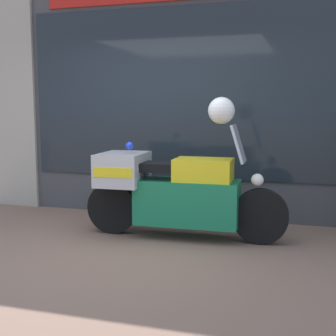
{
  "coord_description": "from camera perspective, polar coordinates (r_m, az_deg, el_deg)",
  "views": [
    {
      "loc": [
        1.95,
        -4.34,
        1.53
      ],
      "look_at": [
        0.22,
        1.29,
        0.74
      ],
      "focal_mm": 50.0,
      "sensor_mm": 36.0,
      "label": 1
    }
  ],
  "objects": [
    {
      "name": "paramedic_motorcycle",
      "position": [
        5.43,
        0.52,
        -2.69
      ],
      "size": [
        2.37,
        0.69,
        1.33
      ],
      "rotation": [
        0.0,
        0.0,
        0.04
      ],
      "color": "black",
      "rests_on": "ground"
    },
    {
      "name": "white_helmet",
      "position": [
        5.23,
        6.53,
        6.97
      ],
      "size": [
        0.3,
        0.3,
        0.3
      ],
      "primitive_type": "sphere",
      "color": "white",
      "rests_on": "paramedic_motorcycle"
    },
    {
      "name": "window_display",
      "position": [
        6.66,
        2.59,
        -1.77
      ],
      "size": [
        4.33,
        0.3,
        1.83
      ],
      "color": "slate",
      "rests_on": "ground"
    },
    {
      "name": "ground_plane",
      "position": [
        4.99,
        -6.9,
        -10.29
      ],
      "size": [
        60.0,
        60.0,
        0.0
      ],
      "primitive_type": "plane",
      "color": "#7A5B4C"
    },
    {
      "name": "shop_building",
      "position": [
        6.74,
        -3.01,
        8.63
      ],
      "size": [
        5.55,
        0.55,
        3.29
      ],
      "color": "#424247",
      "rests_on": "ground"
    }
  ]
}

